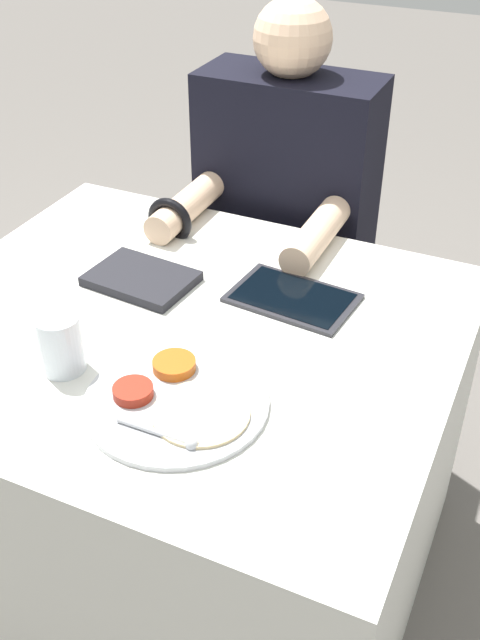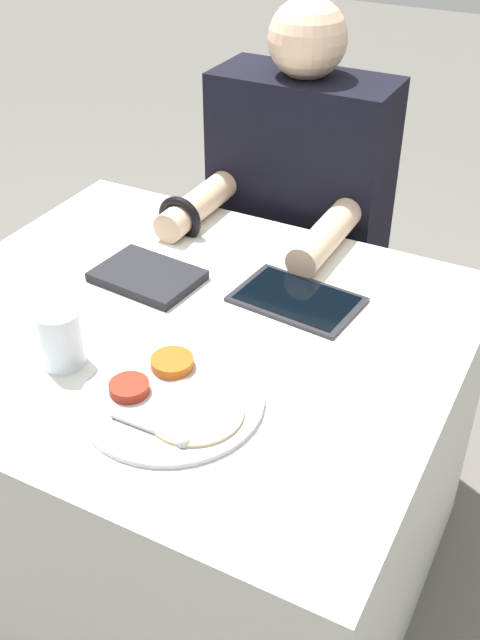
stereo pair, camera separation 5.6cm
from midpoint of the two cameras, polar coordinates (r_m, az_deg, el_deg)
name	(u,v)px [view 1 (the left image)]	position (r m, az deg, el deg)	size (l,w,h in m)	color
ground_plane	(192,561)	(1.93, -4.57, -17.84)	(12.00, 12.00, 0.00)	#605B56
dining_table	(186,457)	(1.66, -5.14, -10.37)	(1.05, 0.91, 0.71)	silver
thali_tray	(176,400)	(1.24, -6.18, -6.10)	(0.31, 0.31, 0.03)	#B7BABF
red_notebook	(141,279)	(1.56, -8.55, 3.08)	(0.22, 0.17, 0.02)	silver
tablet_device	(293,298)	(1.49, 2.96, 1.69)	(0.26, 0.18, 0.01)	#28282D
person_diner	(283,251)	(1.99, 2.51, 5.27)	(0.43, 0.48, 1.19)	black
drinking_glass	(60,343)	(1.32, -14.70, -1.75)	(0.08, 0.08, 0.11)	silver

